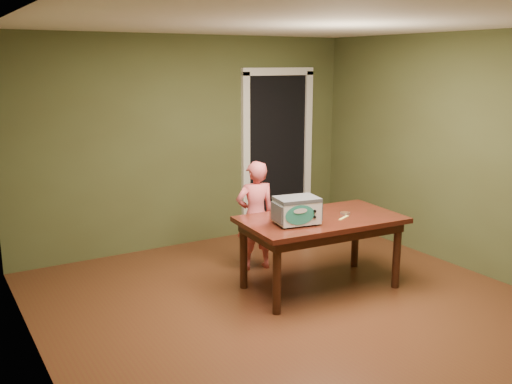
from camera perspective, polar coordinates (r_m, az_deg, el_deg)
floor at (r=5.41m, az=4.85°, el=-12.01°), size 5.00×5.00×0.00m
room_shell at (r=4.94m, az=5.23°, el=6.24°), size 4.52×5.02×2.61m
doorway at (r=8.04m, az=0.96°, el=4.17°), size 1.10×0.66×2.25m
dining_table at (r=5.79m, az=6.51°, el=-3.49°), size 1.66×1.01×0.75m
toy_oven at (r=5.47m, az=4.10°, el=-1.77°), size 0.47×0.35×0.26m
baking_pan at (r=5.90m, az=8.91°, el=-2.11°), size 0.10×0.10×0.02m
spatula at (r=5.76m, az=8.77°, el=-2.56°), size 0.17×0.10×0.01m
child at (r=6.31m, az=-0.06°, el=-2.38°), size 0.49×0.37×1.23m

